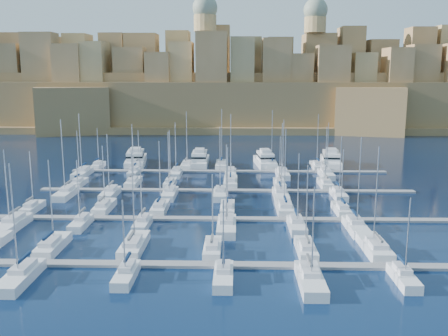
{
  "coord_description": "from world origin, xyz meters",
  "views": [
    {
      "loc": [
        2.33,
        -99.14,
        26.54
      ],
      "look_at": [
        -0.42,
        6.0,
        6.13
      ],
      "focal_mm": 40.0,
      "sensor_mm": 36.0,
      "label": 1
    }
  ],
  "objects_px": {
    "sailboat_4": "(306,249)",
    "motor_yacht_d": "(331,160)",
    "sailboat_2": "(134,245)",
    "motor_yacht_c": "(265,160)",
    "motor_yacht_b": "(200,160)",
    "motor_yacht_a": "(136,159)"
  },
  "relations": [
    {
      "from": "sailboat_4",
      "to": "motor_yacht_b",
      "type": "bearing_deg",
      "value": 106.68
    },
    {
      "from": "motor_yacht_d",
      "to": "motor_yacht_a",
      "type": "bearing_deg",
      "value": 179.95
    },
    {
      "from": "sailboat_4",
      "to": "sailboat_2",
      "type": "bearing_deg",
      "value": 178.06
    },
    {
      "from": "sailboat_4",
      "to": "motor_yacht_d",
      "type": "bearing_deg",
      "value": 76.77
    },
    {
      "from": "motor_yacht_d",
      "to": "sailboat_2",
      "type": "bearing_deg",
      "value": -121.27
    },
    {
      "from": "sailboat_2",
      "to": "motor_yacht_b",
      "type": "height_order",
      "value": "sailboat_2"
    },
    {
      "from": "motor_yacht_a",
      "to": "motor_yacht_d",
      "type": "height_order",
      "value": "same"
    },
    {
      "from": "sailboat_2",
      "to": "motor_yacht_c",
      "type": "bearing_deg",
      "value": 71.11
    },
    {
      "from": "motor_yacht_b",
      "to": "motor_yacht_d",
      "type": "relative_size",
      "value": 0.87
    },
    {
      "from": "sailboat_2",
      "to": "motor_yacht_a",
      "type": "relative_size",
      "value": 0.83
    },
    {
      "from": "motor_yacht_c",
      "to": "motor_yacht_d",
      "type": "relative_size",
      "value": 0.86
    },
    {
      "from": "motor_yacht_b",
      "to": "motor_yacht_c",
      "type": "xyz_separation_m",
      "value": [
        18.64,
        -0.27,
        0.0
      ]
    },
    {
      "from": "sailboat_2",
      "to": "motor_yacht_d",
      "type": "relative_size",
      "value": 0.84
    },
    {
      "from": "sailboat_2",
      "to": "motor_yacht_d",
      "type": "xyz_separation_m",
      "value": [
        42.4,
        69.84,
        0.96
      ]
    },
    {
      "from": "motor_yacht_a",
      "to": "sailboat_2",
      "type": "bearing_deg",
      "value": -78.87
    },
    {
      "from": "motor_yacht_b",
      "to": "motor_yacht_c",
      "type": "height_order",
      "value": "same"
    },
    {
      "from": "sailboat_2",
      "to": "sailboat_4",
      "type": "height_order",
      "value": "sailboat_2"
    },
    {
      "from": "motor_yacht_c",
      "to": "sailboat_2",
      "type": "bearing_deg",
      "value": -108.89
    },
    {
      "from": "sailboat_4",
      "to": "motor_yacht_b",
      "type": "height_order",
      "value": "sailboat_4"
    },
    {
      "from": "motor_yacht_b",
      "to": "motor_yacht_c",
      "type": "distance_m",
      "value": 18.64
    },
    {
      "from": "sailboat_2",
      "to": "motor_yacht_d",
      "type": "height_order",
      "value": "sailboat_2"
    },
    {
      "from": "motor_yacht_d",
      "to": "motor_yacht_c",
      "type": "bearing_deg",
      "value": -176.48
    }
  ]
}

